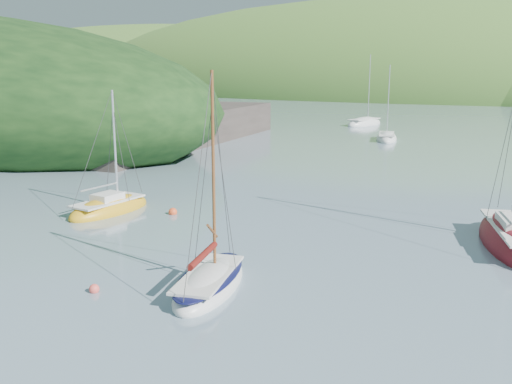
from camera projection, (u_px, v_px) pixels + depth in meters
The scene contains 6 objects.
ground at pixel (158, 328), 18.03m from camera, with size 700.00×700.00×0.00m, color slate.
daysailer_white at pixel (210, 283), 21.25m from camera, with size 3.69×5.93×8.57m.
sailboat_yellow at pixel (110, 209), 32.44m from camera, with size 2.30×5.67×7.49m.
distant_sloop_a at pixel (386, 139), 64.09m from camera, with size 4.21×6.72×9.05m.
distant_sloop_c at pixel (364, 124), 80.61m from camera, with size 3.88×7.80×10.65m.
mooring_buoys at pixel (256, 253), 24.98m from camera, with size 23.09×10.68×0.49m.
Camera 1 is at (11.54, -12.43, 8.09)m, focal length 40.00 mm.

